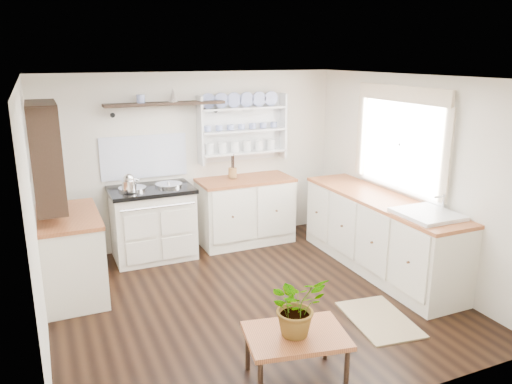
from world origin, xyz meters
The scene contains 19 objects.
floor centered at (0.00, 0.00, 0.00)m, with size 4.00×3.80×0.01m, color black.
wall_back centered at (0.00, 1.90, 1.15)m, with size 4.00×0.02×2.30m, color beige.
wall_right centered at (2.00, 0.00, 1.15)m, with size 0.02×3.80×2.30m, color beige.
wall_left centered at (-2.00, 0.00, 1.15)m, with size 0.02×3.80×2.30m, color beige.
ceiling centered at (0.00, 0.00, 2.30)m, with size 4.00×3.80×0.01m, color white.
window centered at (1.95, 0.15, 1.56)m, with size 0.08×1.55×1.22m.
aga_cooker centered at (-0.68, 1.57, 0.47)m, with size 1.02×0.71×0.95m.
back_cabinets centered at (0.60, 1.60, 0.46)m, with size 1.27×0.63×0.90m.
right_cabinets centered at (1.70, 0.10, 0.46)m, with size 0.62×2.43×0.90m.
belfast_sink centered at (1.70, -0.65, 0.80)m, with size 0.55×0.60×0.45m.
left_cabinets centered at (-1.70, 0.90, 0.46)m, with size 0.62×1.13×0.90m.
plate_rack centered at (0.65, 1.86, 1.56)m, with size 1.20×0.22×0.90m.
high_shelf centered at (-0.40, 1.78, 1.91)m, with size 1.50×0.29×0.16m.
left_shelving centered at (-1.84, 0.90, 1.55)m, with size 0.28×0.80×1.05m, color black.
kettle centered at (-0.96, 1.45, 1.04)m, with size 0.17×0.17×0.21m, color silver, non-canonical shape.
utensil_crock centered at (0.45, 1.68, 0.98)m, with size 0.11×0.11×0.13m, color olive.
center_table centered at (-0.22, -1.40, 0.37)m, with size 0.86×0.69×0.42m.
potted_plant centered at (-0.22, -1.40, 0.66)m, with size 0.43×0.38×0.48m, color #3F7233.
floor_rug centered at (0.97, -0.90, 0.01)m, with size 0.55×0.85×0.02m, color olive.
Camera 1 is at (-1.89, -4.42, 2.50)m, focal length 35.00 mm.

